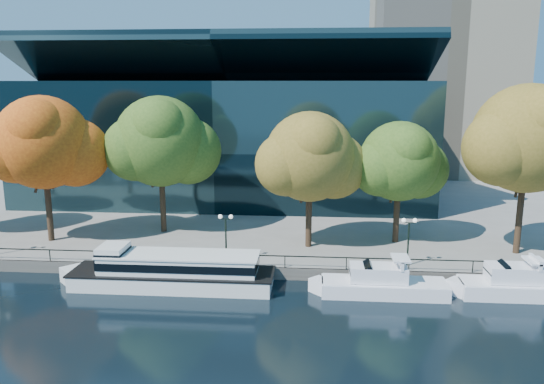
# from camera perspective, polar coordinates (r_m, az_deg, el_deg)

# --- Properties ---
(ground) EXTENTS (160.00, 160.00, 0.00)m
(ground) POSITION_cam_1_polar(r_m,az_deg,el_deg) (41.82, -5.85, -10.65)
(ground) COLOR black
(ground) RESTS_ON ground
(promenade) EXTENTS (90.00, 67.08, 1.00)m
(promenade) POSITION_cam_1_polar(r_m,az_deg,el_deg) (76.28, -0.93, 0.13)
(promenade) COLOR slate
(promenade) RESTS_ON ground
(railing) EXTENTS (88.20, 0.08, 0.99)m
(railing) POSITION_cam_1_polar(r_m,az_deg,el_deg) (44.14, -5.14, -6.73)
(railing) COLOR black
(railing) RESTS_ON promenade
(convention_building) EXTENTS (50.00, 24.57, 21.43)m
(convention_building) POSITION_cam_1_polar(r_m,az_deg,el_deg) (71.06, -4.54, 5.77)
(convention_building) COLOR black
(convention_building) RESTS_ON ground
(tour_boat) EXTENTS (17.44, 3.89, 3.31)m
(tour_boat) POSITION_cam_1_polar(r_m,az_deg,el_deg) (42.92, -11.20, -8.21)
(tour_boat) COLOR silver
(tour_boat) RESTS_ON ground
(cruiser_near) EXTENTS (10.47, 2.70, 3.03)m
(cruiser_near) POSITION_cam_1_polar(r_m,az_deg,el_deg) (41.57, 11.39, -9.57)
(cruiser_near) COLOR white
(cruiser_near) RESTS_ON ground
(cruiser_far) EXTENTS (9.67, 2.68, 3.16)m
(cruiser_far) POSITION_cam_1_polar(r_m,az_deg,el_deg) (44.32, 24.51, -8.99)
(cruiser_far) COLOR white
(cruiser_far) RESTS_ON ground
(tree_1) EXTENTS (10.82, 8.87, 13.74)m
(tree_1) POSITION_cam_1_polar(r_m,az_deg,el_deg) (53.39, -23.25, 4.71)
(tree_1) COLOR black
(tree_1) RESTS_ON promenade
(tree_2) EXTENTS (11.14, 9.14, 13.62)m
(tree_2) POSITION_cam_1_polar(r_m,az_deg,el_deg) (53.28, -11.76, 5.14)
(tree_2) COLOR black
(tree_2) RESTS_ON promenade
(tree_3) EXTENTS (10.10, 8.28, 12.40)m
(tree_3) POSITION_cam_1_polar(r_m,az_deg,el_deg) (47.47, 4.27, 3.60)
(tree_3) COLOR black
(tree_3) RESTS_ON promenade
(tree_4) EXTENTS (9.22, 7.56, 11.42)m
(tree_4) POSITION_cam_1_polar(r_m,az_deg,el_deg) (50.25, 13.69, 3.04)
(tree_4) COLOR black
(tree_4) RESTS_ON promenade
(tree_5) EXTENTS (11.64, 9.55, 14.83)m
(tree_5) POSITION_cam_1_polar(r_m,az_deg,el_deg) (50.23, 25.96, 4.96)
(tree_5) COLOR black
(tree_5) RESTS_ON promenade
(lamp_1) EXTENTS (1.26, 0.36, 4.03)m
(lamp_1) POSITION_cam_1_polar(r_m,az_deg,el_deg) (44.73, -5.00, -3.74)
(lamp_1) COLOR black
(lamp_1) RESTS_ON promenade
(lamp_2) EXTENTS (1.26, 0.36, 4.03)m
(lamp_2) POSITION_cam_1_polar(r_m,az_deg,el_deg) (44.80, 14.50, -4.05)
(lamp_2) COLOR black
(lamp_2) RESTS_ON promenade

